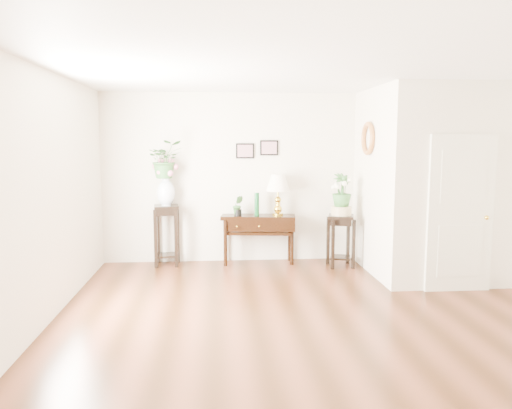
{
  "coord_description": "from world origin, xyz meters",
  "views": [
    {
      "loc": [
        -1.15,
        -5.54,
        2.01
      ],
      "look_at": [
        -0.59,
        1.3,
        1.14
      ],
      "focal_mm": 35.0,
      "sensor_mm": 36.0,
      "label": 1
    }
  ],
  "objects": [
    {
      "name": "plant_stand_b",
      "position": [
        0.86,
        2.2,
        0.42
      ],
      "size": [
        0.49,
        0.49,
        0.84
      ],
      "primitive_type": "cube",
      "rotation": [
        0.0,
        0.0,
        -0.27
      ],
      "color": "black",
      "rests_on": "floor"
    },
    {
      "name": "plant_stand_a",
      "position": [
        -1.94,
        2.52,
        0.49
      ],
      "size": [
        0.43,
        0.43,
        0.98
      ],
      "primitive_type": "cube",
      "rotation": [
        0.0,
        0.0,
        0.12
      ],
      "color": "black",
      "rests_on": "floor"
    },
    {
      "name": "wall_ornament",
      "position": [
        1.16,
        1.9,
        2.05
      ],
      "size": [
        0.07,
        0.51,
        0.51
      ],
      "primitive_type": "torus",
      "rotation": [
        0.0,
        1.57,
        0.0
      ],
      "color": "#BE6B2D",
      "rests_on": "partition"
    },
    {
      "name": "ceramic_bowl",
      "position": [
        0.86,
        2.2,
        0.92
      ],
      "size": [
        0.36,
        0.36,
        0.14
      ],
      "primitive_type": "cylinder",
      "rotation": [
        0.0,
        0.0,
        0.12
      ],
      "color": "#CBB786",
      "rests_on": "plant_stand_b"
    },
    {
      "name": "wall_back",
      "position": [
        0.0,
        2.75,
        1.4
      ],
      "size": [
        6.0,
        0.02,
        2.8
      ],
      "primitive_type": "cube",
      "color": "beige",
      "rests_on": "ground"
    },
    {
      "name": "door",
      "position": [
        2.1,
        0.78,
        1.05
      ],
      "size": [
        0.9,
        0.05,
        2.1
      ],
      "primitive_type": "cube",
      "color": "silver",
      "rests_on": "floor"
    },
    {
      "name": "potted_plant",
      "position": [
        -0.78,
        2.52,
        0.96
      ],
      "size": [
        0.17,
        0.14,
        0.31
      ],
      "primitive_type": "imported",
      "rotation": [
        0.0,
        0.0,
        0.03
      ],
      "color": "#346B2E",
      "rests_on": "console_table"
    },
    {
      "name": "wall_left",
      "position": [
        -3.0,
        0.0,
        1.4
      ],
      "size": [
        0.02,
        5.5,
        2.8
      ],
      "primitive_type": "cube",
      "color": "beige",
      "rests_on": "ground"
    },
    {
      "name": "console_table",
      "position": [
        -0.45,
        2.52,
        0.4
      ],
      "size": [
        1.25,
        0.56,
        0.8
      ],
      "primitive_type": "cube",
      "rotation": [
        0.0,
        0.0,
        -0.13
      ],
      "color": "black",
      "rests_on": "floor"
    },
    {
      "name": "partition",
      "position": [
        2.1,
        1.77,
        1.4
      ],
      "size": [
        1.8,
        1.95,
        2.8
      ],
      "primitive_type": "cube",
      "color": "beige",
      "rests_on": "floor"
    },
    {
      "name": "green_vase",
      "position": [
        -0.47,
        2.52,
        0.97
      ],
      "size": [
        0.1,
        0.1,
        0.37
      ],
      "primitive_type": "cylinder",
      "rotation": [
        0.0,
        0.0,
        -0.42
      ],
      "color": "#0A441A",
      "rests_on": "console_table"
    },
    {
      "name": "porcelain_vase",
      "position": [
        -1.94,
        2.52,
        1.21
      ],
      "size": [
        0.36,
        0.36,
        0.49
      ],
      "primitive_type": null,
      "rotation": [
        0.0,
        0.0,
        0.32
      ],
      "color": "silver",
      "rests_on": "plant_stand_a"
    },
    {
      "name": "narcissus",
      "position": [
        0.86,
        2.2,
        1.23
      ],
      "size": [
        0.4,
        0.4,
        0.55
      ],
      "primitive_type": "imported",
      "rotation": [
        0.0,
        0.0,
        0.39
      ],
      "color": "#346B2E",
      "rests_on": "ceramic_bowl"
    },
    {
      "name": "ceiling",
      "position": [
        0.0,
        0.0,
        2.8
      ],
      "size": [
        6.0,
        5.5,
        0.02
      ],
      "primitive_type": "cube",
      "color": "white",
      "rests_on": "ground"
    },
    {
      "name": "wall_front",
      "position": [
        0.0,
        -2.75,
        1.4
      ],
      "size": [
        6.0,
        0.02,
        2.8
      ],
      "primitive_type": "cube",
      "color": "beige",
      "rests_on": "ground"
    },
    {
      "name": "floor",
      "position": [
        0.0,
        0.0,
        0.0
      ],
      "size": [
        6.0,
        5.5,
        0.02
      ],
      "primitive_type": "cube",
      "color": "#5C2C19",
      "rests_on": "ground"
    },
    {
      "name": "art_print_left",
      "position": [
        -0.65,
        2.73,
        1.85
      ],
      "size": [
        0.3,
        0.02,
        0.25
      ],
      "primitive_type": "cube",
      "color": "black",
      "rests_on": "wall_back"
    },
    {
      "name": "lily_arrangement",
      "position": [
        -1.94,
        2.52,
        1.68
      ],
      "size": [
        0.65,
        0.6,
        0.6
      ],
      "primitive_type": "imported",
      "rotation": [
        0.0,
        0.0,
        0.27
      ],
      "color": "#346B2E",
      "rests_on": "porcelain_vase"
    },
    {
      "name": "table_lamp",
      "position": [
        -0.12,
        2.52,
        1.15
      ],
      "size": [
        0.42,
        0.42,
        0.68
      ],
      "primitive_type": "cube",
      "rotation": [
        0.0,
        0.0,
        0.09
      ],
      "color": "gold",
      "rests_on": "console_table"
    },
    {
      "name": "art_print_right",
      "position": [
        -0.25,
        2.73,
        1.9
      ],
      "size": [
        0.3,
        0.02,
        0.25
      ],
      "primitive_type": "cube",
      "color": "black",
      "rests_on": "wall_back"
    }
  ]
}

